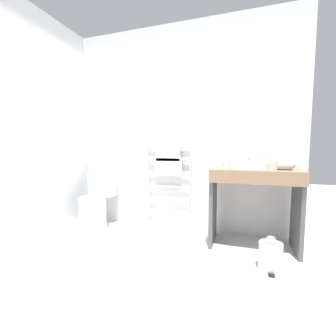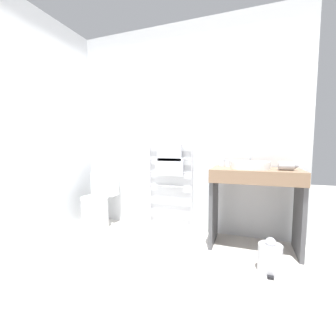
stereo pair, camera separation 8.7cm
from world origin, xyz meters
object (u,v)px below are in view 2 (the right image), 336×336
at_px(toilet, 98,204).
at_px(cup_near_edge, 228,163).
at_px(towel_radiator, 170,168).
at_px(cup_near_wall, 222,163).
at_px(hair_dryer, 287,166).
at_px(sink_basin, 250,165).
at_px(trash_bin, 270,257).

distance_m(toilet, cup_near_edge, 1.82).
bearing_deg(towel_radiator, cup_near_wall, -5.01).
xyz_separation_m(toilet, towel_radiator, (0.96, 0.27, 0.51)).
bearing_deg(hair_dryer, cup_near_wall, 160.53).
bearing_deg(hair_dryer, toilet, 179.48).
xyz_separation_m(cup_near_edge, hair_dryer, (0.59, -0.19, 0.00)).
xyz_separation_m(sink_basin, hair_dryer, (0.34, -0.04, 0.00)).
bearing_deg(sink_basin, towel_radiator, 165.78).
height_order(towel_radiator, sink_basin, towel_radiator).
distance_m(cup_near_edge, hair_dryer, 0.62).
bearing_deg(sink_basin, toilet, -179.48).
height_order(towel_radiator, hair_dryer, towel_radiator).
height_order(toilet, sink_basin, sink_basin).
relative_size(cup_near_wall, trash_bin, 0.28).
bearing_deg(cup_near_wall, toilet, -172.63).
bearing_deg(cup_near_wall, sink_basin, -31.40).
height_order(cup_near_wall, hair_dryer, hair_dryer).
relative_size(towel_radiator, trash_bin, 3.75).
xyz_separation_m(sink_basin, cup_near_edge, (-0.25, 0.15, 0.00)).
height_order(toilet, cup_near_wall, cup_near_wall).
relative_size(toilet, cup_near_edge, 9.09).
distance_m(towel_radiator, sink_basin, 1.04).
bearing_deg(towel_radiator, toilet, -164.06).
xyz_separation_m(towel_radiator, trash_bin, (1.19, -0.71, -0.70)).
height_order(cup_near_edge, hair_dryer, hair_dryer).
bearing_deg(cup_near_wall, cup_near_edge, -30.56).
bearing_deg(sink_basin, cup_near_edge, 148.37).
distance_m(sink_basin, trash_bin, 0.92).
bearing_deg(sink_basin, trash_bin, -67.53).
height_order(towel_radiator, cup_near_edge, towel_radiator).
bearing_deg(towel_radiator, cup_near_edge, -7.66).
xyz_separation_m(towel_radiator, hair_dryer, (1.35, -0.29, 0.09)).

